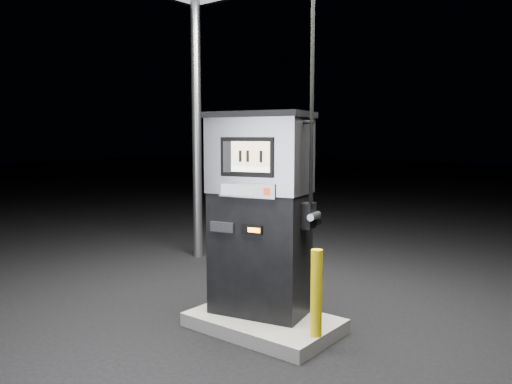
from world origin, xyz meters
The scene contains 5 objects.
ground centered at (0.00, 0.00, 0.00)m, with size 80.00×80.00×0.00m, color black.
pump_island centered at (0.00, 0.00, 0.07)m, with size 1.60×1.00×0.15m, color slate.
fuel_dispenser centered at (-0.11, 0.08, 1.30)m, with size 1.29×0.88×4.64m.
bollard_left centered at (-0.65, -0.04, 0.63)m, with size 0.13×0.13×0.96m, color yellow.
bollard_right centered at (0.74, -0.12, 0.59)m, with size 0.12×0.12×0.87m, color yellow.
Camera 1 is at (3.23, -4.23, 2.11)m, focal length 35.00 mm.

